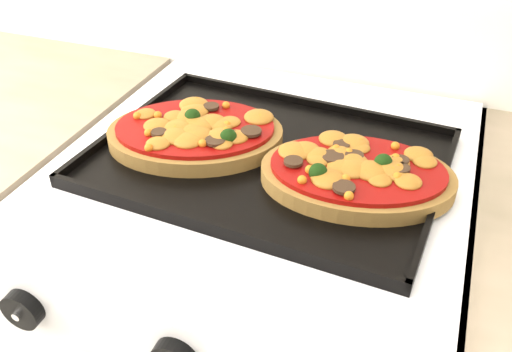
% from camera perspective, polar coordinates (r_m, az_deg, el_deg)
% --- Properties ---
extents(control_panel, '(0.60, 0.02, 0.09)m').
position_cam_1_polar(control_panel, '(0.67, -8.46, -16.07)').
color(control_panel, white).
rests_on(control_panel, stove).
extents(knob_left, '(0.05, 0.02, 0.05)m').
position_cam_1_polar(knob_left, '(0.74, -22.29, -12.26)').
color(knob_left, black).
rests_on(knob_left, control_panel).
extents(baking_tray, '(0.51, 0.39, 0.02)m').
position_cam_1_polar(baking_tray, '(0.82, 1.23, 1.97)').
color(baking_tray, black).
rests_on(baking_tray, stove).
extents(pizza_left, '(0.31, 0.26, 0.04)m').
position_cam_1_polar(pizza_left, '(0.85, -6.11, 4.45)').
color(pizza_left, olive).
rests_on(pizza_left, baking_tray).
extents(pizza_right, '(0.29, 0.22, 0.04)m').
position_cam_1_polar(pizza_right, '(0.77, 10.10, 0.32)').
color(pizza_right, olive).
rests_on(pizza_right, baking_tray).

